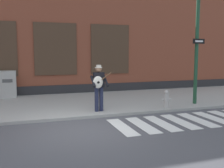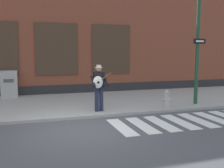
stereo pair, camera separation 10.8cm
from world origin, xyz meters
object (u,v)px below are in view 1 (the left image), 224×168
traffic_light (215,12)px  utility_box (8,84)px  busker (99,85)px  fire_hydrant (166,99)px

traffic_light → utility_box: (-7.67, 4.98, -3.02)m
traffic_light → utility_box: bearing=147.0°
busker → fire_hydrant: (2.66, -0.21, -0.63)m
busker → utility_box: 5.41m
traffic_light → busker: bearing=170.6°
busker → traffic_light: bearing=-9.4°
traffic_light → fire_hydrant: size_ratio=7.64×
busker → fire_hydrant: size_ratio=2.42×
utility_box → busker: bearing=-52.1°
fire_hydrant → traffic_light: bearing=-16.8°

